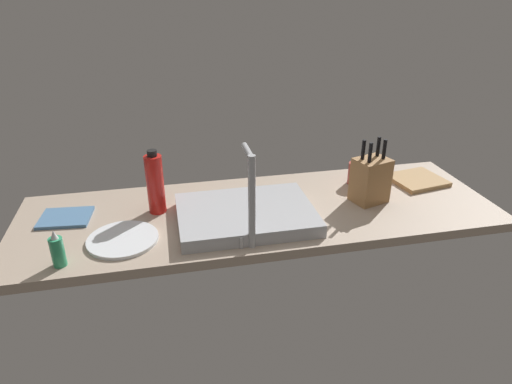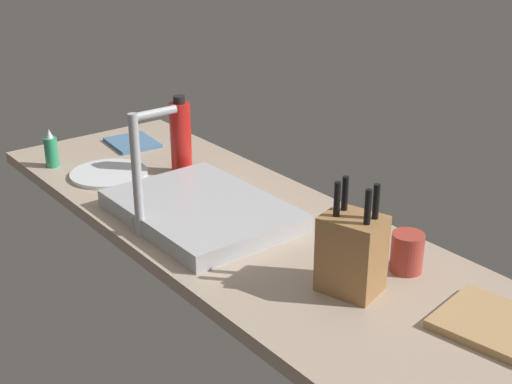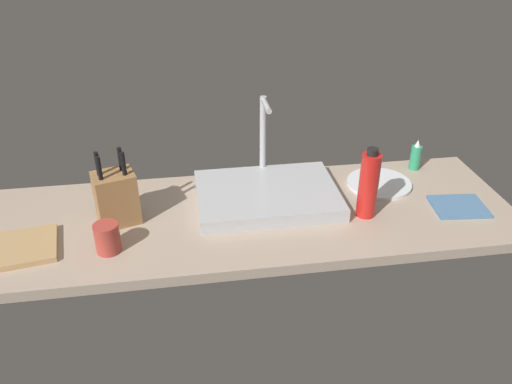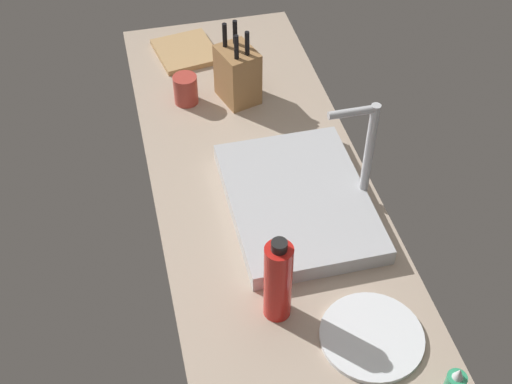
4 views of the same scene
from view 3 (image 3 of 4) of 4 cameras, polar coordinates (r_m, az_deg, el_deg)
countertop_slab at (r=174.19cm, az=-0.65°, el=-2.86°), size 179.44×59.33×3.50cm
sink_basin at (r=178.95cm, az=1.23°, el=-0.34°), size 48.52×35.63×4.70cm
faucet at (r=186.32cm, az=0.88°, el=6.46°), size 5.50×12.98×31.91cm
knife_block at (r=170.51cm, az=-15.23°, el=-0.57°), size 15.09×13.37×25.10cm
cutting_board at (r=170.88cm, az=-24.60°, el=-5.66°), size 23.58×22.15×1.80cm
soap_bottle at (r=208.42cm, az=17.26°, el=3.78°), size 4.13×4.13×12.31cm
water_bottle at (r=170.67cm, az=12.37°, el=0.79°), size 6.39×6.39×24.39cm
dinner_plate at (r=195.17cm, az=13.47°, el=0.94°), size 23.52×23.52×1.20cm
dish_towel at (r=188.94cm, az=21.52°, el=-1.50°), size 18.92×16.06×1.20cm
coffee_mug at (r=159.59cm, az=-16.14°, el=-4.90°), size 7.46×7.46×9.26cm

